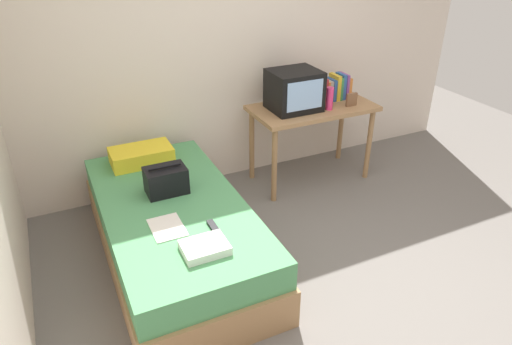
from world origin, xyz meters
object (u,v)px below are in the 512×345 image
Objects in this scene: handbag at (166,180)px; magazine at (167,227)px; desk at (312,116)px; remote_dark at (213,227)px; bed at (175,232)px; book_row at (335,88)px; picture_frame at (352,100)px; folded_towel at (205,247)px; water_bottle at (330,98)px; pillow at (141,155)px; tv at (294,90)px.

magazine is at bearing -105.79° from handbag.
remote_dark is at bearing -142.28° from desk.
book_row reaches higher than bed.
bed is at bearing -164.58° from picture_frame.
water_bottle is at bearing 35.36° from folded_towel.
bed is at bearing -93.20° from handbag.
desk is at bearing 39.96° from folded_towel.
magazine is (-0.07, -1.01, -0.06)m from pillow.
tv reaches higher than remote_dark.
magazine is 1.04× the size of folded_towel.
picture_frame is (0.24, -0.01, -0.04)m from water_bottle.
handbag is at bearing -167.31° from water_bottle.
desk reaches higher than handbag.
bed is 0.39m from handbag.
folded_towel is at bearing -140.04° from desk.
desk is 2.31× the size of pillow.
water_bottle is 1.82m from remote_dark.
folded_towel is at bearing -144.64° from water_bottle.
handbag is 1.92× the size of remote_dark.
water_bottle is 0.70× the size of handbag.
tv reaches higher than bed.
water_bottle is at bearing 32.52° from remote_dark.
water_bottle is at bearing -6.24° from pillow.
tv is 1.83m from magazine.
book_row is 2.27m from magazine.
tv is 1.57× the size of folded_towel.
water_bottle is 1.99m from magazine.
desk is 4.14× the size of folded_towel.
desk is at bearing 23.14° from bed.
book_row is 1.97m from handbag.
picture_frame is at bearing 31.51° from folded_towel.
folded_towel is (0.02, -0.79, -0.07)m from handbag.
bed is 12.82× the size of remote_dark.
book_row is at bearing 98.24° from picture_frame.
folded_towel is (0.07, -1.35, -0.04)m from pillow.
desk is 2.02m from folded_towel.
magazine is 1.86× the size of remote_dark.
desk is 0.26m from water_bottle.
tv is 1.49m from handbag.
pillow reaches higher than bed.
desk is 1.65m from handbag.
folded_towel is (-0.13, -0.20, 0.02)m from remote_dark.
handbag reaches higher than magazine.
picture_frame is 2.01m from remote_dark.
magazine is (-1.98, -1.04, -0.37)m from book_row.
desk is 3.71× the size of book_row.
folded_towel is (-1.84, -1.38, -0.34)m from book_row.
picture_frame is (0.03, -0.23, -0.05)m from book_row.
picture_frame is at bearing -24.47° from desk.
remote_dark is at bearing -147.48° from water_bottle.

